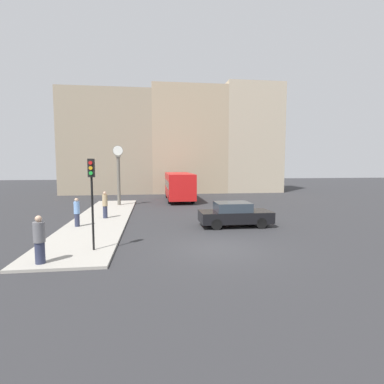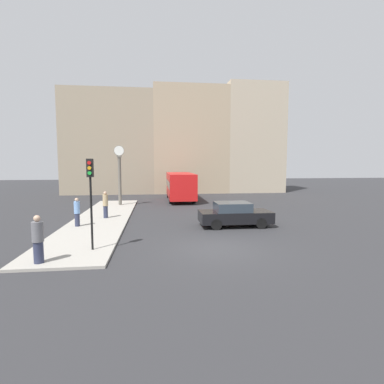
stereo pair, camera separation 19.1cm
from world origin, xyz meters
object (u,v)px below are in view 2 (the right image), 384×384
pedestrian_blue_stripe (77,212)px  sedan_car (234,214)px  pedestrian_grey_jacket (38,239)px  street_clock (120,175)px  traffic_light_near (91,185)px  pedestrian_tan_coat (105,205)px  bus_distant (180,185)px

pedestrian_blue_stripe → sedan_car: bearing=-3.7°
sedan_car → pedestrian_grey_jacket: 10.72m
street_clock → traffic_light_near: bearing=-88.2°
street_clock → pedestrian_grey_jacket: 15.65m
traffic_light_near → pedestrian_blue_stripe: (-1.85, 5.00, -1.91)m
sedan_car → pedestrian_tan_coat: size_ratio=2.38×
sedan_car → pedestrian_tan_coat: 8.60m
pedestrian_blue_stripe → traffic_light_near: bearing=-69.7°
bus_distant → pedestrian_tan_coat: bearing=-120.4°
sedan_car → pedestrian_tan_coat: (-8.00, 3.16, 0.28)m
pedestrian_blue_stripe → street_clock: bearing=81.0°
sedan_car → traffic_light_near: 8.82m
traffic_light_near → pedestrian_grey_jacket: traffic_light_near is taller
pedestrian_tan_coat → pedestrian_blue_stripe: bearing=-115.0°
sedan_car → bus_distant: size_ratio=0.53×
street_clock → pedestrian_grey_jacket: street_clock is taller
bus_distant → traffic_light_near: bearing=-106.4°
street_clock → pedestrian_blue_stripe: size_ratio=3.14×
bus_distant → street_clock: street_clock is taller
sedan_car → pedestrian_blue_stripe: bearing=176.3°
bus_distant → pedestrian_blue_stripe: bearing=-119.3°
sedan_car → bus_distant: 13.32m
sedan_car → bus_distant: bearing=99.4°
bus_distant → pedestrian_tan_coat: (-5.83, -9.96, -0.57)m
pedestrian_grey_jacket → bus_distant: bearing=70.4°
pedestrian_tan_coat → pedestrian_grey_jacket: bearing=-95.9°
bus_distant → street_clock: size_ratio=1.53×
bus_distant → pedestrian_grey_jacket: size_ratio=4.50×
traffic_light_near → pedestrian_grey_jacket: bearing=-136.4°
bus_distant → pedestrian_grey_jacket: 20.22m
sedan_car → pedestrian_grey_jacket: bearing=-146.4°
street_clock → pedestrian_tan_coat: bearing=-92.0°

